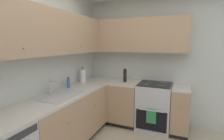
{
  "coord_description": "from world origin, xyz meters",
  "views": [
    {
      "loc": [
        -1.72,
        -0.51,
        1.64
      ],
      "look_at": [
        0.97,
        0.62,
        1.2
      ],
      "focal_mm": 27.93,
      "sensor_mm": 36.0,
      "label": 1
    }
  ],
  "objects": [
    {
      "name": "wall_back",
      "position": [
        0.0,
        1.49,
        1.27
      ],
      "size": [
        3.83,
        0.05,
        2.53
      ],
      "primitive_type": "cube",
      "color": "silver",
      "rests_on": "ground_plane"
    },
    {
      "name": "faucet",
      "position": [
        0.31,
        1.34,
        1.01
      ],
      "size": [
        0.07,
        0.16,
        0.22
      ],
      "color": "silver",
      "rests_on": "countertop_back"
    },
    {
      "name": "lower_cabinets_right",
      "position": [
        1.57,
        0.21,
        0.43
      ],
      "size": [
        0.62,
        1.5,
        0.85
      ],
      "color": "tan",
      "rests_on": "ground_plane"
    },
    {
      "name": "oil_bottle",
      "position": [
        1.57,
        0.58,
        1.01
      ],
      "size": [
        0.07,
        0.07,
        0.27
      ],
      "color": "black",
      "rests_on": "countertop_right"
    },
    {
      "name": "sink",
      "position": [
        0.3,
        1.14,
        0.84
      ],
      "size": [
        0.69,
        0.4,
        0.1
      ],
      "color": "#B7B7BC",
      "rests_on": "countertop_back"
    },
    {
      "name": "upper_cabinets_back",
      "position": [
        0.26,
        1.3,
        1.8
      ],
      "size": [
        2.58,
        0.34,
        0.65
      ],
      "color": "tan"
    },
    {
      "name": "oven_range",
      "position": [
        1.58,
        -0.02,
        0.45
      ],
      "size": [
        0.68,
        0.62,
        1.03
      ],
      "color": "silver",
      "rests_on": "ground_plane"
    },
    {
      "name": "upper_cabinets_right",
      "position": [
        1.71,
        0.44,
        1.8
      ],
      "size": [
        0.32,
        2.05,
        0.65
      ],
      "color": "tan"
    },
    {
      "name": "countertop_right",
      "position": [
        1.57,
        0.21,
        0.86
      ],
      "size": [
        0.6,
        1.5,
        0.03
      ],
      "color": "beige",
      "rests_on": "lower_cabinets_right"
    },
    {
      "name": "countertop_back",
      "position": [
        0.42,
        1.17,
        0.86
      ],
      "size": [
        2.9,
        0.6,
        0.03
      ],
      "primitive_type": "cube",
      "color": "beige",
      "rests_on": "lower_cabinets_back"
    },
    {
      "name": "soap_bottle",
      "position": [
        0.73,
        1.35,
        0.96
      ],
      "size": [
        0.06,
        0.06,
        0.19
      ],
      "color": "#3F72BF",
      "rests_on": "countertop_back"
    },
    {
      "name": "paper_towel_roll",
      "position": [
        1.17,
        1.33,
        1.01
      ],
      "size": [
        0.11,
        0.11,
        0.33
      ],
      "color": "white",
      "rests_on": "countertop_back"
    },
    {
      "name": "lower_cabinets_back",
      "position": [
        0.42,
        1.17,
        0.43
      ],
      "size": [
        1.69,
        0.62,
        0.85
      ],
      "color": "tan",
      "rests_on": "ground_plane"
    },
    {
      "name": "wall_right",
      "position": [
        1.89,
        0.0,
        1.27
      ],
      "size": [
        0.05,
        3.03,
        2.53
      ],
      "primitive_type": "cube",
      "color": "silver",
      "rests_on": "ground_plane"
    }
  ]
}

